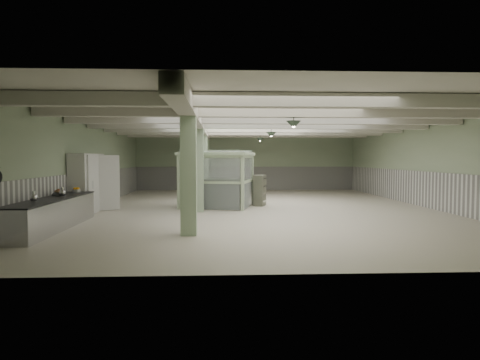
{
  "coord_description": "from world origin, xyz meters",
  "views": [
    {
      "loc": [
        -1.66,
        -17.48,
        2.08
      ],
      "look_at": [
        -0.96,
        -2.53,
        1.3
      ],
      "focal_mm": 32.0,
      "sensor_mm": 36.0,
      "label": 1
    }
  ],
  "objects_px": {
    "prep_counter": "(52,213)",
    "guard_booth": "(217,169)",
    "walkin_cooler": "(88,183)",
    "filing_cabinet": "(260,190)"
  },
  "relations": [
    {
      "from": "walkin_cooler",
      "to": "guard_booth",
      "type": "height_order",
      "value": "guard_booth"
    },
    {
      "from": "prep_counter",
      "to": "filing_cabinet",
      "type": "bearing_deg",
      "value": 41.32
    },
    {
      "from": "prep_counter",
      "to": "walkin_cooler",
      "type": "xyz_separation_m",
      "value": [
        -0.08,
        3.65,
        0.67
      ]
    },
    {
      "from": "prep_counter",
      "to": "guard_booth",
      "type": "distance_m",
      "value": 7.27
    },
    {
      "from": "walkin_cooler",
      "to": "filing_cabinet",
      "type": "bearing_deg",
      "value": 17.85
    },
    {
      "from": "guard_booth",
      "to": "filing_cabinet",
      "type": "height_order",
      "value": "guard_booth"
    },
    {
      "from": "walkin_cooler",
      "to": "filing_cabinet",
      "type": "relative_size",
      "value": 1.86
    },
    {
      "from": "walkin_cooler",
      "to": "prep_counter",
      "type": "bearing_deg",
      "value": -88.68
    },
    {
      "from": "walkin_cooler",
      "to": "filing_cabinet",
      "type": "distance_m",
      "value": 7.04
    },
    {
      "from": "guard_booth",
      "to": "filing_cabinet",
      "type": "distance_m",
      "value": 2.11
    }
  ]
}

